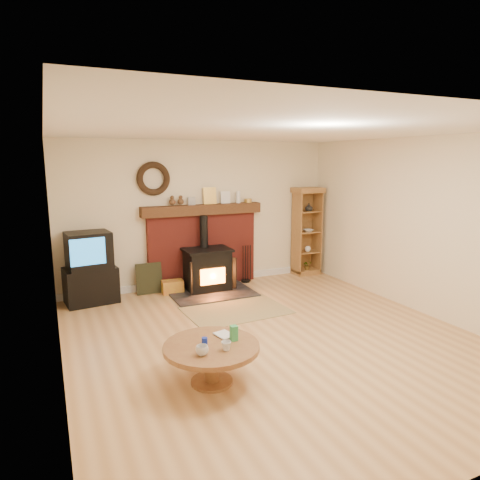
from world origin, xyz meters
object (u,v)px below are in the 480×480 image
coffee_table (212,352)px  tv_unit (90,269)px  wood_stove (208,271)px  curio_cabinet (306,231)px

coffee_table → tv_unit: bearing=105.2°
wood_stove → curio_cabinet: size_ratio=0.81×
curio_cabinet → coffee_table: curio_cabinet is taller
tv_unit → curio_cabinet: (4.11, 0.08, 0.32)m
wood_stove → tv_unit: wood_stove is taller
wood_stove → curio_cabinet: curio_cabinet is taller
wood_stove → coffee_table: 3.17m
wood_stove → coffee_table: wood_stove is taller
tv_unit → coffee_table: (0.86, -3.18, -0.21)m
wood_stove → curio_cabinet: 2.26m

